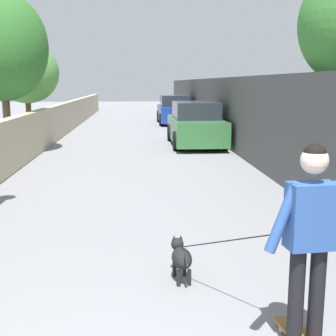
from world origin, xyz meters
The scene contains 9 objects.
ground_plane centered at (14.00, 0.00, 0.00)m, with size 80.00×80.00×0.00m, color gray.
wall_left centered at (12.00, 3.22, 0.66)m, with size 48.00×0.30×1.33m, color tan.
fence_right centered at (12.00, -3.22, 1.19)m, with size 48.00×0.30×2.39m, color #4C4C4C.
tree_left_near centered at (13.00, 4.05, 3.26)m, with size 2.73×2.73×4.90m.
tree_left_far centered at (19.00, 4.76, 2.62)m, with size 2.77×2.77×3.94m.
person_skateboarder centered at (1.92, -1.32, 1.05)m, with size 0.26×0.71×1.66m.
dog centered at (3.36, -0.44, 0.27)m, with size 1.75×1.02×1.06m.
car_near centered at (14.62, -2.07, 0.72)m, with size 4.25×1.80×1.54m.
car_far centered at (23.47, -2.07, 0.71)m, with size 4.15×1.80×1.54m.
Camera 1 is at (-1.46, 0.05, 2.20)m, focal length 48.60 mm.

